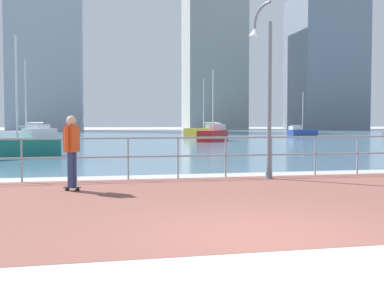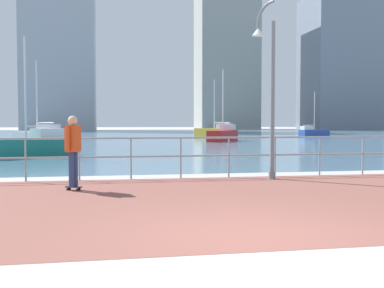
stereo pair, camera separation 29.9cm
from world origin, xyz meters
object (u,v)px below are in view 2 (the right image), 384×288
at_px(lamppost, 268,81).
at_px(sailboat_gray, 39,136).
at_px(sailboat_white, 223,134).
at_px(sailboat_navy, 29,145).
at_px(skateboarder, 73,146).
at_px(sailboat_yellow, 216,132).
at_px(sailboat_blue, 313,132).

bearing_deg(lamppost, sailboat_gray, 112.75).
xyz_separation_m(sailboat_gray, sailboat_white, (14.56, 2.37, -0.01)).
bearing_deg(sailboat_navy, lamppost, -50.36).
height_order(sailboat_white, sailboat_navy, sailboat_white).
height_order(skateboarder, sailboat_gray, sailboat_gray).
distance_m(skateboarder, sailboat_white, 28.58).
relative_size(lamppost, sailboat_white, 0.83).
distance_m(skateboarder, sailboat_gray, 24.74).
bearing_deg(sailboat_yellow, sailboat_blue, 0.51).
height_order(lamppost, sailboat_blue, sailboat_blue).
bearing_deg(skateboarder, sailboat_yellow, 72.29).
bearing_deg(skateboarder, sailboat_white, 69.14).
bearing_deg(sailboat_white, sailboat_gray, -170.76).
distance_m(sailboat_gray, sailboat_navy, 13.24).
distance_m(sailboat_gray, sailboat_white, 14.75).
xyz_separation_m(lamppost, sailboat_white, (4.96, 25.27, -2.17)).
relative_size(skateboarder, sailboat_gray, 0.28).
distance_m(lamppost, sailboat_white, 25.84).
relative_size(sailboat_blue, sailboat_white, 0.84).
relative_size(sailboat_blue, sailboat_yellow, 0.81).
bearing_deg(sailboat_white, lamppost, -101.10).
bearing_deg(sailboat_navy, skateboarder, -75.67).
xyz_separation_m(sailboat_navy, sailboat_yellow, (14.78, 26.14, 0.07)).
bearing_deg(lamppost, sailboat_yellow, 79.42).
height_order(sailboat_blue, sailboat_navy, sailboat_navy).
height_order(sailboat_white, sailboat_yellow, sailboat_yellow).
bearing_deg(lamppost, skateboarder, -164.56).
bearing_deg(sailboat_gray, sailboat_yellow, 38.55).
xyz_separation_m(sailboat_blue, sailboat_navy, (-26.01, -26.24, 0.05)).
bearing_deg(sailboat_blue, lamppost, -116.49).
bearing_deg(sailboat_white, sailboat_navy, -130.03).
height_order(sailboat_gray, sailboat_blue, sailboat_gray).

